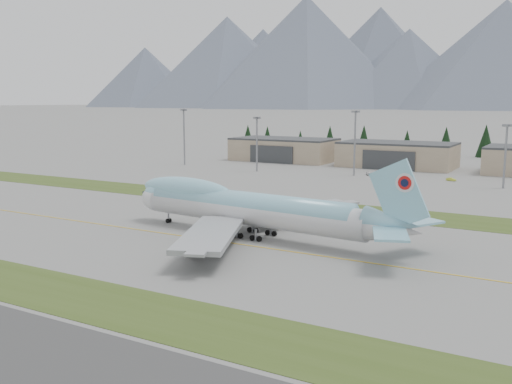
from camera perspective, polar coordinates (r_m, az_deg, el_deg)
The scene contains 11 objects.
ground at distance 112.27m, azimuth 0.17°, elevation -5.51°, with size 7000.00×7000.00×0.00m, color slate.
grass_strip_near at distance 82.80m, azimuth -13.11°, elevation -11.14°, with size 400.00×14.00×0.08m, color #394D1B.
grass_strip_far at distance 152.14m, azimuth 8.53°, elevation -1.74°, with size 400.00×18.00×0.08m, color #394D1B.
taxiway_line_main at distance 112.27m, azimuth 0.17°, elevation -5.51°, with size 400.00×0.40×0.02m, color gold.
boeing_747_freighter at distance 120.11m, azimuth -0.82°, elevation -1.57°, with size 70.14×60.26×18.45m.
hangar_left at distance 274.84m, azimuth 2.83°, elevation 4.28°, with size 48.00×26.60×10.80m.
hangar_center at distance 254.94m, azimuth 13.95°, elevation 3.65°, with size 48.00×26.60×10.80m.
floodlight_masts at distance 211.79m, azimuth 14.33°, elevation 5.55°, with size 185.23×9.78×24.88m.
service_vehicle_a at distance 224.31m, azimuth 11.20°, elevation 1.66°, with size 1.63×4.04×1.38m, color silver.
service_vehicle_b at distance 216.04m, azimuth 18.92°, elevation 1.06°, with size 1.25×3.56×1.17m, color gold.
conifer_belt at distance 311.72m, azimuth 20.61°, elevation 4.65°, with size 265.16×14.38×16.84m.
Camera 1 is at (53.37, -94.63, 28.27)m, focal length 40.00 mm.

